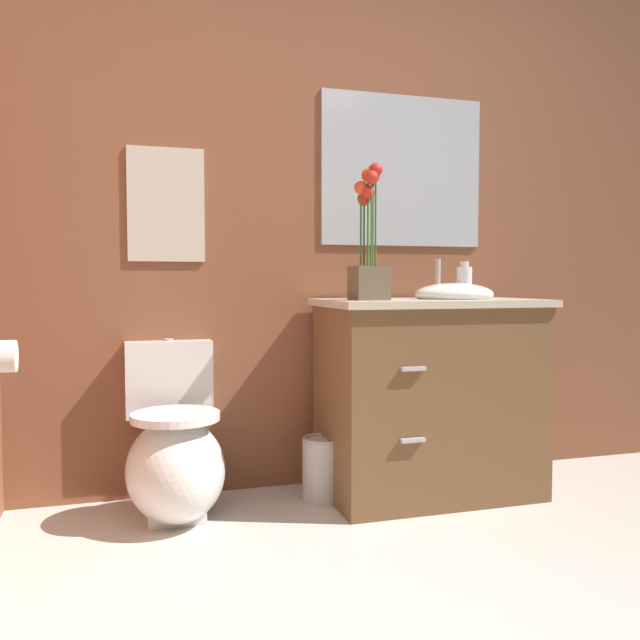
{
  "coord_description": "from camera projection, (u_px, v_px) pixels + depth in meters",
  "views": [
    {
      "loc": [
        -0.81,
        -1.18,
        0.93
      ],
      "look_at": [
        -0.02,
        1.4,
        0.78
      ],
      "focal_mm": 37.54,
      "sensor_mm": 36.0,
      "label": 1
    }
  ],
  "objects": [
    {
      "name": "wall_back",
      "position": [
        343.0,
        213.0,
        3.09
      ],
      "size": [
        3.93,
        0.05,
        2.5
      ],
      "primitive_type": "cube",
      "color": "brown",
      "rests_on": "ground_plane"
    },
    {
      "name": "vanity_cabinet",
      "position": [
        429.0,
        394.0,
        2.92
      ],
      "size": [
        0.94,
        0.56,
        1.04
      ],
      "color": "brown",
      "rests_on": "ground_plane"
    },
    {
      "name": "soap_bottle",
      "position": [
        464.0,
        282.0,
        2.96
      ],
      "size": [
        0.07,
        0.07,
        0.16
      ],
      "color": "white",
      "rests_on": "vanity_cabinet"
    },
    {
      "name": "toilet",
      "position": [
        174.0,
        456.0,
        2.63
      ],
      "size": [
        0.38,
        0.59,
        0.69
      ],
      "color": "white",
      "rests_on": "ground_plane"
    },
    {
      "name": "wall_poster",
      "position": [
        166.0,
        205.0,
        2.83
      ],
      "size": [
        0.32,
        0.01,
        0.48
      ],
      "primitive_type": "cube",
      "color": "beige"
    },
    {
      "name": "wall_mirror",
      "position": [
        403.0,
        171.0,
        3.14
      ],
      "size": [
        0.8,
        0.01,
        0.7
      ],
      "primitive_type": "cube",
      "color": "#B2BCC6"
    },
    {
      "name": "flower_vase",
      "position": [
        369.0,
        248.0,
        2.75
      ],
      "size": [
        0.14,
        0.14,
        0.56
      ],
      "color": "brown",
      "rests_on": "vanity_cabinet"
    },
    {
      "name": "trash_bin",
      "position": [
        323.0,
        468.0,
        2.84
      ],
      "size": [
        0.18,
        0.18,
        0.27
      ],
      "color": "#B7B7BC",
      "rests_on": "ground_plane"
    }
  ]
}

